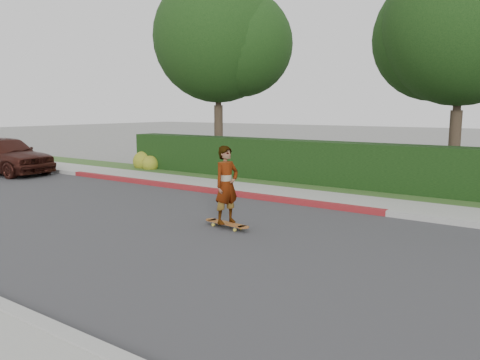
{
  "coord_description": "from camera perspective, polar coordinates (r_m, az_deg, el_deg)",
  "views": [
    {
      "loc": [
        4.42,
        -6.95,
        2.58
      ],
      "look_at": [
        -1.47,
        1.46,
        1.0
      ],
      "focal_mm": 35.0,
      "sensor_mm": 36.0,
      "label": 1
    }
  ],
  "objects": [
    {
      "name": "flowering_shrub",
      "position": [
        20.01,
        -11.41,
        2.13
      ],
      "size": [
        1.4,
        1.0,
        0.9
      ],
      "color": "#2D4C19",
      "rests_on": "ground"
    },
    {
      "name": "tree_center",
      "position": [
        16.56,
        25.53,
        15.99
      ],
      "size": [
        5.66,
        4.84,
        7.44
      ],
      "color": "#33261C",
      "rests_on": "ground"
    },
    {
      "name": "skateboarder",
      "position": [
        9.99,
        -1.65,
        -0.59
      ],
      "size": [
        0.52,
        0.68,
        1.67
      ],
      "primitive_type": "imported",
      "rotation": [
        0.0,
        0.0,
        1.35
      ],
      "color": "white",
      "rests_on": "skateboard"
    },
    {
      "name": "curb_near",
      "position": [
        5.82,
        -20.92,
        -17.34
      ],
      "size": [
        60.0,
        0.2,
        0.15
      ],
      "primitive_type": "cube",
      "color": "#9E9E99",
      "rests_on": "ground"
    },
    {
      "name": "road",
      "position": [
        8.62,
        2.49,
        -8.63
      ],
      "size": [
        60.0,
        8.0,
        0.01
      ],
      "primitive_type": "cube",
      "color": "#2D2D30",
      "rests_on": "ground"
    },
    {
      "name": "tree_left",
      "position": [
        19.85,
        -2.39,
        16.51
      ],
      "size": [
        5.99,
        5.21,
        8.0
      ],
      "color": "#33261C",
      "rests_on": "ground"
    },
    {
      "name": "sidewalk_far",
      "position": [
        12.98,
        14.47,
        -2.72
      ],
      "size": [
        60.0,
        1.6,
        0.12
      ],
      "primitive_type": "cube",
      "color": "gray",
      "rests_on": "ground"
    },
    {
      "name": "planting_strip",
      "position": [
        14.47,
        16.71,
        -1.69
      ],
      "size": [
        60.0,
        1.6,
        0.1
      ],
      "primitive_type": "cube",
      "color": "#2D4C1E",
      "rests_on": "ground"
    },
    {
      "name": "ground",
      "position": [
        8.63,
        2.49,
        -8.66
      ],
      "size": [
        120.0,
        120.0,
        0.0
      ],
      "primitive_type": "plane",
      "color": "slate",
      "rests_on": "ground"
    },
    {
      "name": "skateboard",
      "position": [
        10.16,
        -1.63,
        -5.34
      ],
      "size": [
        1.23,
        0.39,
        0.11
      ],
      "rotation": [
        0.0,
        0.0,
        -0.13
      ],
      "color": "gold",
      "rests_on": "ground"
    },
    {
      "name": "curb_far",
      "position": [
        12.16,
        12.97,
        -3.37
      ],
      "size": [
        60.0,
        0.2,
        0.15
      ],
      "primitive_type": "cube",
      "color": "#9E9E99",
      "rests_on": "ground"
    },
    {
      "name": "curb_red_section",
      "position": [
        14.73,
        -5.34,
        -1.07
      ],
      "size": [
        12.0,
        0.21,
        0.15
      ],
      "primitive_type": "cube",
      "color": "maroon",
      "rests_on": "ground"
    },
    {
      "name": "car_maroon",
      "position": [
        20.66,
        -26.79,
        2.76
      ],
      "size": [
        4.6,
        2.15,
        1.52
      ],
      "primitive_type": "imported",
      "rotation": [
        0.0,
        0.0,
        1.65
      ],
      "color": "#3B1812",
      "rests_on": "ground"
    },
    {
      "name": "hedge",
      "position": [
        16.08,
        7.32,
        2.14
      ],
      "size": [
        15.0,
        1.0,
        1.5
      ],
      "primitive_type": "cube",
      "color": "black",
      "rests_on": "ground"
    }
  ]
}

